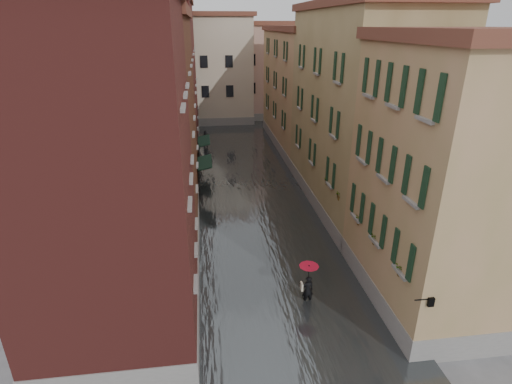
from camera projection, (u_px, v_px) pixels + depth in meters
ground at (278, 282)px, 20.33m from camera, size 120.00×120.00×0.00m
floodwater at (249, 186)px, 32.17m from camera, size 10.00×60.00×0.20m
building_left_near at (110, 184)px, 15.14m from camera, size 6.00×8.00×13.00m
building_left_mid at (146, 124)px, 25.29m from camera, size 6.00×14.00×12.50m
building_left_far at (164, 81)px, 38.71m from camera, size 6.00×16.00×14.00m
building_right_near at (450, 185)px, 17.11m from camera, size 6.00×8.00×11.50m
building_right_mid at (358, 114)px, 26.87m from camera, size 6.00×14.00×13.00m
building_right_far at (304, 91)px, 40.87m from camera, size 6.00×16.00×11.50m
building_end_cream at (204, 71)px, 52.17m from camera, size 12.00×9.00×13.00m
building_end_pink at (269, 72)px, 55.28m from camera, size 10.00×9.00×12.00m
awning_near at (204, 163)px, 29.96m from camera, size 1.09×3.23×2.80m
awning_far at (203, 141)px, 35.51m from camera, size 1.09×3.40×2.80m
wall_lantern at (430, 301)px, 14.20m from camera, size 0.71×0.22×0.35m
window_planters at (358, 210)px, 19.98m from camera, size 0.59×10.63×0.84m
pedestrian_main at (308, 281)px, 18.26m from camera, size 0.91×0.91×2.06m
pedestrian_far at (206, 139)px, 42.19m from camera, size 0.95×0.80×1.72m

